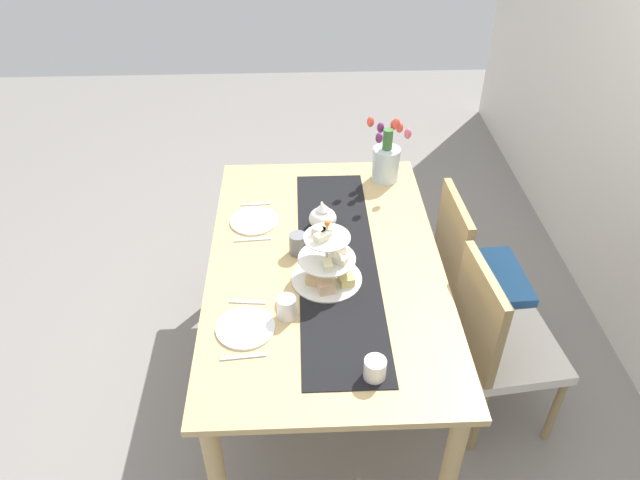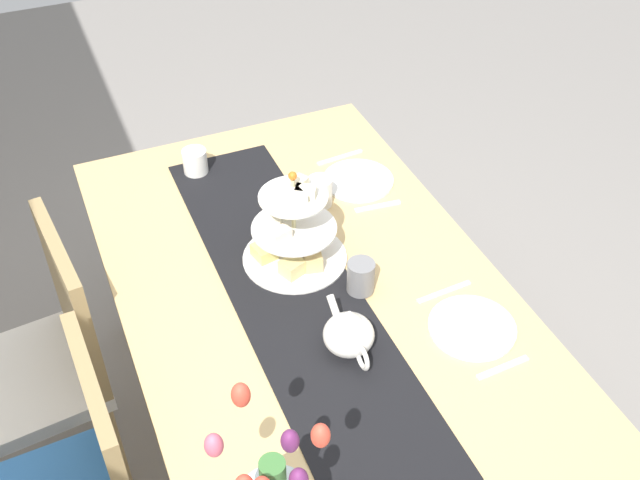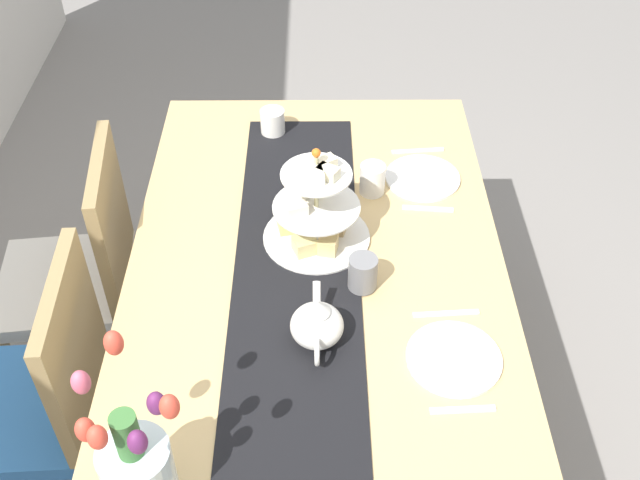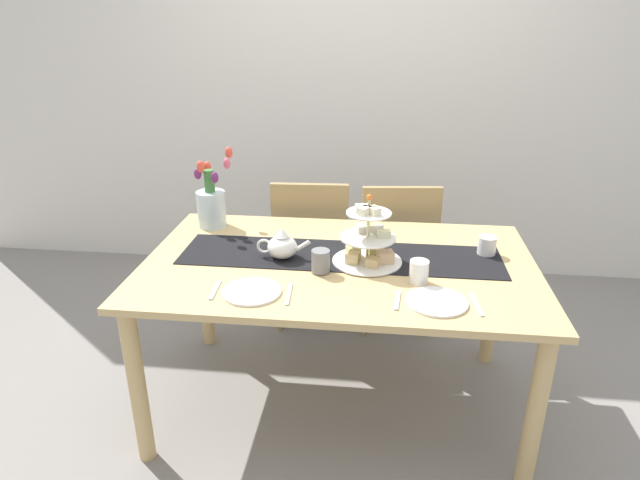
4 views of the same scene
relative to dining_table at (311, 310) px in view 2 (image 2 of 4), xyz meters
name	(u,v)px [view 2 (image 2 of 4)]	position (x,y,z in m)	size (l,w,h in m)	color
ground_plane	(313,445)	(0.00, 0.00, -0.66)	(8.00, 8.00, 0.00)	gray
dining_table	(311,310)	(0.00, 0.00, 0.00)	(1.69, 1.02, 0.76)	tan
chair_right	(45,358)	(0.27, 0.74, -0.16)	(0.46, 0.46, 0.91)	#9C8254
table_runner	(293,291)	(0.00, 0.05, 0.10)	(1.41, 0.34, 0.00)	black
tiered_cake_stand	(293,235)	(0.12, 0.00, 0.18)	(0.30, 0.30, 0.30)	beige
teapot	(349,334)	(-0.25, 0.00, 0.16)	(0.24, 0.13, 0.14)	white
cream_jug	(195,162)	(0.64, 0.14, 0.14)	(0.08, 0.08, 0.09)	white
dinner_plate_left	(472,327)	(-0.31, -0.33, 0.10)	(0.23, 0.23, 0.01)	white
fork_left	(503,368)	(-0.46, -0.33, 0.10)	(0.02, 0.15, 0.01)	silver
knife_left	(444,292)	(-0.17, -0.33, 0.10)	(0.01, 0.17, 0.01)	silver
dinner_plate_right	(358,180)	(0.39, -0.33, 0.10)	(0.23, 0.23, 0.01)	white
fork_right	(378,206)	(0.25, -0.33, 0.10)	(0.02, 0.15, 0.01)	silver
knife_right	(340,157)	(0.54, -0.33, 0.10)	(0.01, 0.17, 0.01)	silver
mug_grey	(361,277)	(-0.07, -0.12, 0.15)	(0.08, 0.08, 0.10)	slate
mug_white_text	(320,192)	(0.33, -0.17, 0.14)	(0.08, 0.08, 0.10)	white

